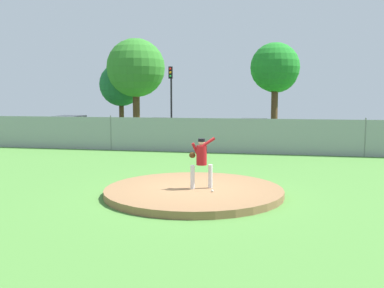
{
  "coord_description": "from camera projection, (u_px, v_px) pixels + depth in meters",
  "views": [
    {
      "loc": [
        2.56,
        -12.75,
        3.05
      ],
      "look_at": [
        -0.54,
        2.38,
        1.32
      ],
      "focal_mm": 39.93,
      "sensor_mm": 36.0,
      "label": 1
    }
  ],
  "objects": [
    {
      "name": "pitcher_youth",
      "position": [
        201.0,
        158.0,
        13.06
      ],
      "size": [
        0.82,
        0.36,
        1.6
      ],
      "color": "silver",
      "rests_on": "pitchers_mound"
    },
    {
      "name": "ground_plane",
      "position": [
        220.0,
        165.0,
        19.1
      ],
      "size": [
        80.0,
        80.0,
        0.0
      ],
      "primitive_type": "plane",
      "color": "#4C8438"
    },
    {
      "name": "parked_car_silver",
      "position": [
        68.0,
        129.0,
        29.6
      ],
      "size": [
        2.07,
        4.87,
        1.7
      ],
      "color": "#B7BABF",
      "rests_on": "ground_plane"
    },
    {
      "name": "chainlink_fence",
      "position": [
        230.0,
        136.0,
        22.89
      ],
      "size": [
        34.17,
        0.07,
        1.97
      ],
      "color": "gray",
      "rests_on": "ground_plane"
    },
    {
      "name": "tree_tall_centre",
      "position": [
        276.0,
        71.0,
        34.76
      ],
      "size": [
        3.61,
        3.61,
        6.95
      ],
      "color": "#4C331E",
      "rests_on": "ground_plane"
    },
    {
      "name": "parked_car_white",
      "position": [
        111.0,
        130.0,
        29.07
      ],
      "size": [
        2.0,
        4.52,
        1.57
      ],
      "color": "silver",
      "rests_on": "ground_plane"
    },
    {
      "name": "traffic_light_near",
      "position": [
        171.0,
        89.0,
        32.55
      ],
      "size": [
        0.28,
        0.46,
        5.29
      ],
      "color": "black",
      "rests_on": "ground_plane"
    },
    {
      "name": "parked_car_burgundy",
      "position": [
        253.0,
        132.0,
        27.04
      ],
      "size": [
        1.92,
        4.69,
        1.62
      ],
      "color": "maroon",
      "rests_on": "ground_plane"
    },
    {
      "name": "asphalt_strip",
      "position": [
        238.0,
        144.0,
        27.38
      ],
      "size": [
        44.0,
        7.0,
        0.01
      ],
      "primitive_type": "cube",
      "color": "#2B2B2D",
      "rests_on": "ground_plane"
    },
    {
      "name": "traffic_cone_orange",
      "position": [
        197.0,
        136.0,
        29.96
      ],
      "size": [
        0.4,
        0.4,
        0.55
      ],
      "color": "orange",
      "rests_on": "asphalt_strip"
    },
    {
      "name": "parked_car_champagne",
      "position": [
        158.0,
        130.0,
        28.59
      ],
      "size": [
        2.25,
        4.91,
        1.58
      ],
      "color": "tan",
      "rests_on": "ground_plane"
    },
    {
      "name": "tree_leaning_west",
      "position": [
        275.0,
        68.0,
        33.32
      ],
      "size": [
        3.83,
        3.83,
        7.22
      ],
      "color": "#4C331E",
      "rests_on": "ground_plane"
    },
    {
      "name": "baseball",
      "position": [
        212.0,
        191.0,
        12.67
      ],
      "size": [
        0.07,
        0.07,
        0.07
      ],
      "primitive_type": "sphere",
      "color": "white",
      "rests_on": "pitchers_mound"
    },
    {
      "name": "tree_slender_far",
      "position": [
        136.0,
        68.0,
        36.03
      ],
      "size": [
        4.92,
        4.92,
        7.9
      ],
      "color": "#4C331E",
      "rests_on": "ground_plane"
    },
    {
      "name": "pitchers_mound",
      "position": [
        194.0,
        191.0,
        13.25
      ],
      "size": [
        5.53,
        5.53,
        0.22
      ],
      "primitive_type": "cylinder",
      "color": "olive",
      "rests_on": "ground_plane"
    },
    {
      "name": "tree_broad_right",
      "position": [
        121.0,
        85.0,
        37.95
      ],
      "size": [
        3.83,
        3.83,
        6.01
      ],
      "color": "#4C331E",
      "rests_on": "ground_plane"
    }
  ]
}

